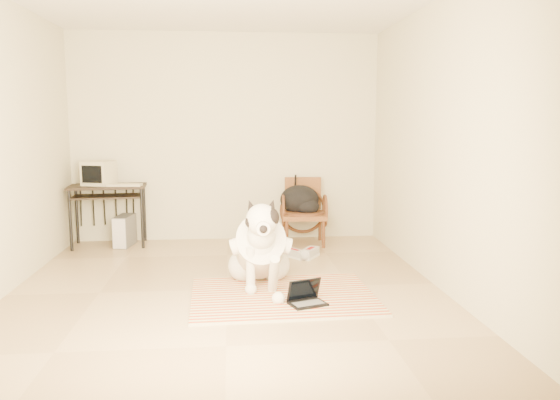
{
  "coord_description": "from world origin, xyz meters",
  "views": [
    {
      "loc": [
        0.04,
        -4.98,
        1.57
      ],
      "look_at": [
        0.5,
        -0.03,
        0.85
      ],
      "focal_mm": 35.0,
      "sensor_mm": 36.0,
      "label": 1
    }
  ],
  "objects": [
    {
      "name": "dog",
      "position": [
        0.32,
        0.06,
        0.36
      ],
      "size": [
        0.61,
        1.27,
        0.92
      ],
      "color": "silver",
      "rests_on": "rug"
    },
    {
      "name": "sneaker_right",
      "position": [
        0.95,
        1.12,
        0.05
      ],
      "size": [
        0.27,
        0.33,
        0.11
      ],
      "color": "white",
      "rests_on": "floor"
    },
    {
      "name": "rug",
      "position": [
        0.5,
        -0.28,
        0.01
      ],
      "size": [
        1.67,
        1.29,
        0.02
      ],
      "color": "red",
      "rests_on": "floor"
    },
    {
      "name": "rattan_chair",
      "position": [
        0.98,
        1.87,
        0.42
      ],
      "size": [
        0.59,
        0.57,
        0.84
      ],
      "color": "brown",
      "rests_on": "floor"
    },
    {
      "name": "backpack",
      "position": [
        0.94,
        1.87,
        0.56
      ],
      "size": [
        0.5,
        0.44,
        0.37
      ],
      "color": "black",
      "rests_on": "rattan_chair"
    },
    {
      "name": "wall_right",
      "position": [
        2.0,
        0.0,
        1.35
      ],
      "size": [
        0.0,
        4.5,
        4.5
      ],
      "primitive_type": "plane",
      "rotation": [
        1.57,
        0.0,
        -1.57
      ],
      "color": "beige",
      "rests_on": "floor"
    },
    {
      "name": "laptop",
      "position": [
        0.68,
        -0.53,
        0.07
      ],
      "size": [
        0.36,
        0.31,
        0.21
      ],
      "color": "black",
      "rests_on": "rug"
    },
    {
      "name": "pc_tower",
      "position": [
        -1.29,
        1.93,
        0.19
      ],
      "size": [
        0.24,
        0.44,
        0.39
      ],
      "color": "#525355",
      "rests_on": "floor"
    },
    {
      "name": "wall_back",
      "position": [
        0.0,
        2.25,
        1.35
      ],
      "size": [
        4.5,
        0.0,
        4.5
      ],
      "primitive_type": "plane",
      "rotation": [
        1.57,
        0.0,
        0.0
      ],
      "color": "beige",
      "rests_on": "floor"
    },
    {
      "name": "sneaker_left",
      "position": [
        0.79,
        1.13,
        0.04
      ],
      "size": [
        0.25,
        0.29,
        0.1
      ],
      "color": "white",
      "rests_on": "floor"
    },
    {
      "name": "desk_keyboard",
      "position": [
        -1.26,
        1.84,
        0.79
      ],
      "size": [
        0.43,
        0.19,
        0.03
      ],
      "primitive_type": "cube",
      "rotation": [
        0.0,
        0.0,
        -0.08
      ],
      "color": "#BCB393",
      "rests_on": "computer_desk"
    },
    {
      "name": "wall_front",
      "position": [
        0.0,
        -2.25,
        1.35
      ],
      "size": [
        4.5,
        0.0,
        4.5
      ],
      "primitive_type": "plane",
      "rotation": [
        -1.57,
        0.0,
        0.0
      ],
      "color": "beige",
      "rests_on": "floor"
    },
    {
      "name": "computer_desk",
      "position": [
        -1.49,
        1.95,
        0.66
      ],
      "size": [
        0.97,
        0.6,
        0.77
      ],
      "color": "black",
      "rests_on": "floor"
    },
    {
      "name": "crt_monitor",
      "position": [
        -1.59,
        1.99,
        0.92
      ],
      "size": [
        0.42,
        0.41,
        0.3
      ],
      "color": "#BCB393",
      "rests_on": "computer_desk"
    },
    {
      "name": "floor",
      "position": [
        0.0,
        0.0,
        0.0
      ],
      "size": [
        4.5,
        4.5,
        0.0
      ],
      "primitive_type": "plane",
      "color": "tan",
      "rests_on": "ground"
    }
  ]
}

